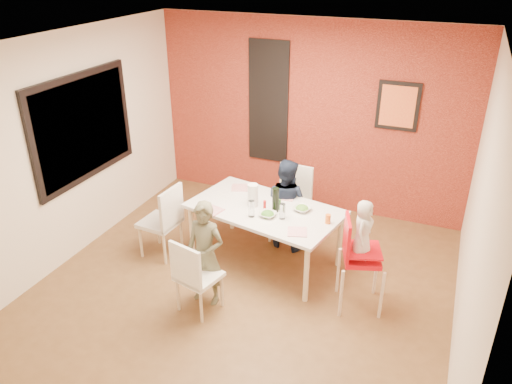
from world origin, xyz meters
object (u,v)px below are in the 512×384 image
at_px(chair_left, 165,218).
at_px(high_chair, 357,255).
at_px(chair_near, 194,274).
at_px(child_near, 205,254).
at_px(toddler, 363,229).
at_px(paper_towel_roll, 253,195).
at_px(child_far, 285,204).
at_px(chair_far, 292,199).
at_px(dining_table, 265,213).
at_px(wine_bottle, 276,200).

xyz_separation_m(chair_left, high_chair, (2.37, -0.06, 0.10)).
height_order(chair_near, high_chair, high_chair).
distance_m(child_near, toddler, 1.66).
height_order(high_chair, paper_towel_roll, high_chair).
relative_size(high_chair, child_far, 0.89).
xyz_separation_m(chair_far, chair_left, (-1.28, -1.05, -0.02)).
bearing_deg(chair_near, child_far, -90.63).
relative_size(dining_table, wine_bottle, 6.51).
distance_m(dining_table, chair_far, 0.71).
distance_m(chair_left, wine_bottle, 1.40).
bearing_deg(chair_far, toddler, -40.03).
xyz_separation_m(chair_near, chair_far, (0.42, 1.88, 0.06)).
height_order(child_far, wine_bottle, child_far).
relative_size(chair_far, high_chair, 0.93).
bearing_deg(child_far, chair_left, 40.04).
height_order(chair_near, chair_far, chair_far).
bearing_deg(chair_left, paper_towel_roll, 113.00).
bearing_deg(paper_towel_roll, chair_near, -97.93).
height_order(high_chair, child_far, child_far).
distance_m(child_near, paper_towel_roll, 1.00).
xyz_separation_m(dining_table, chair_far, (0.11, 0.70, -0.12)).
distance_m(chair_near, chair_far, 1.93).
bearing_deg(toddler, child_near, 112.04).
height_order(chair_near, toddler, toddler).
bearing_deg(chair_left, dining_table, 111.02).
xyz_separation_m(chair_far, child_near, (-0.41, -1.65, 0.05)).
distance_m(chair_near, high_chair, 1.71).
distance_m(high_chair, paper_towel_roll, 1.43).
relative_size(high_chair, toddler, 1.67).
relative_size(toddler, wine_bottle, 2.14).
bearing_deg(wine_bottle, toddler, -18.96).
bearing_deg(chair_far, paper_towel_roll, -105.82).
distance_m(high_chair, wine_bottle, 1.15).
distance_m(high_chair, toddler, 0.31).
bearing_deg(dining_table, chair_left, -163.05).
bearing_deg(child_far, dining_table, 84.98).
bearing_deg(high_chair, dining_table, 52.43).
relative_size(chair_near, toddler, 1.37).
bearing_deg(chair_left, chair_near, 49.91).
distance_m(child_near, child_far, 1.46).
height_order(child_near, toddler, toddler).
distance_m(chair_far, paper_towel_roll, 0.82).
relative_size(child_near, toddler, 1.88).
height_order(dining_table, chair_left, chair_left).
height_order(chair_near, paper_towel_roll, paper_towel_roll).
bearing_deg(high_chair, chair_far, 26.10).
xyz_separation_m(dining_table, chair_near, (-0.32, -1.19, -0.18)).
bearing_deg(wine_bottle, paper_towel_roll, 175.40).
bearing_deg(chair_far, child_far, -87.14).
bearing_deg(chair_left, chair_far, 133.51).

